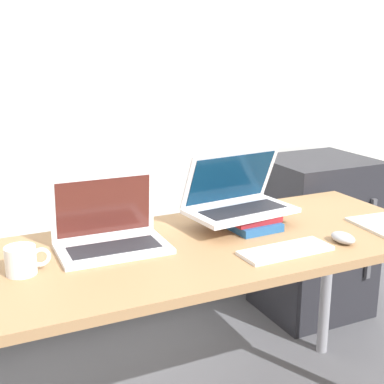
% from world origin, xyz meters
% --- Properties ---
extents(wall_back, '(8.00, 0.05, 2.70)m').
position_xyz_m(wall_back, '(0.00, 1.32, 1.35)').
color(wall_back, silver).
rests_on(wall_back, ground_plane).
extents(desk, '(1.71, 0.67, 0.76)m').
position_xyz_m(desk, '(0.00, 0.33, 0.68)').
color(desk, '#9E754C').
rests_on(desk, ground_plane).
extents(laptop_left, '(0.35, 0.23, 0.23)m').
position_xyz_m(laptop_left, '(-0.27, 0.42, 0.81)').
color(laptop_left, silver).
rests_on(laptop_left, desk).
extents(book_stack, '(0.19, 0.26, 0.05)m').
position_xyz_m(book_stack, '(0.24, 0.43, 0.79)').
color(book_stack, '#235693').
rests_on(book_stack, desk).
extents(laptop_on_books, '(0.40, 0.26, 0.22)m').
position_xyz_m(laptop_on_books, '(0.22, 0.45, 0.86)').
color(laptop_on_books, silver).
rests_on(laptop_on_books, book_stack).
extents(wireless_keyboard, '(0.31, 0.12, 0.01)m').
position_xyz_m(wireless_keyboard, '(0.22, 0.14, 0.77)').
color(wireless_keyboard, white).
rests_on(wireless_keyboard, desk).
extents(mouse, '(0.06, 0.10, 0.03)m').
position_xyz_m(mouse, '(0.44, 0.14, 0.78)').
color(mouse, '#B2B2B7').
rests_on(mouse, desk).
extents(mug, '(0.13, 0.09, 0.08)m').
position_xyz_m(mug, '(-0.55, 0.33, 0.81)').
color(mug, white).
rests_on(mug, desk).
extents(mini_fridge, '(0.53, 0.49, 0.84)m').
position_xyz_m(mini_fridge, '(1.00, 0.98, 0.42)').
color(mini_fridge, '#232328').
rests_on(mini_fridge, ground_plane).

